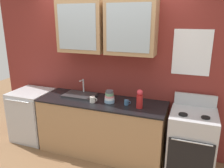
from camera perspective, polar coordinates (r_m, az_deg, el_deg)
name	(u,v)px	position (r m, az deg, el deg)	size (l,w,h in m)	color
ground_plane	(102,151)	(3.91, -2.51, -16.55)	(10.00, 10.00, 0.00)	brown
back_wall_unit	(109,58)	(3.65, -0.69, 6.55)	(4.21, 0.42, 2.70)	maroon
counter	(102,127)	(3.69, -2.60, -10.73)	(2.00, 0.68, 0.89)	#A87F56
stove_range	(191,142)	(3.45, 19.30, -13.66)	(0.61, 0.66, 1.07)	silver
sink_faucet	(80,95)	(3.74, -8.09, -2.70)	(0.52, 0.34, 0.26)	#2D2D30
bowl_stack	(109,97)	(3.42, -0.64, -3.30)	(0.16, 0.16, 0.19)	#8CB7E0
vase	(140,99)	(3.21, 6.98, -3.78)	(0.09, 0.09, 0.27)	#B21E1E
cup_near_sink	(93,100)	(3.43, -4.90, -3.94)	(0.12, 0.08, 0.09)	silver
cup_near_bowls	(127,102)	(3.34, 3.70, -4.65)	(0.10, 0.07, 0.08)	#38608C
dishwasher	(33,115)	(4.34, -19.33, -7.35)	(0.63, 0.67, 0.89)	silver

